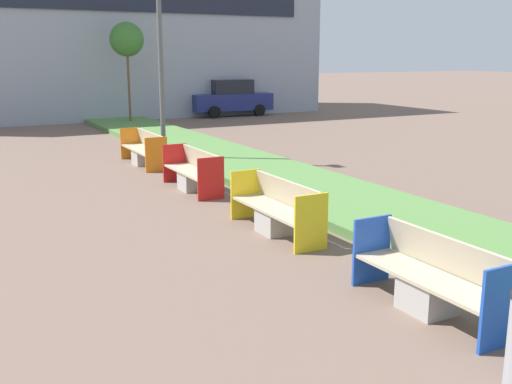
% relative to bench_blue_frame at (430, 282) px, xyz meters
% --- Properties ---
extents(planter_grass_strip, '(2.80, 120.00, 0.18)m').
position_rel_bench_blue_frame_xyz_m(planter_grass_strip, '(2.26, 4.72, -0.28)').
color(planter_grass_strip, '#568442').
rests_on(planter_grass_strip, ground).
extents(building_backdrop, '(21.49, 7.55, 10.25)m').
position_rel_bench_blue_frame_xyz_m(building_backdrop, '(3.06, 26.88, 4.75)').
color(building_backdrop, '#939EAD').
rests_on(building_backdrop, ground).
extents(bench_blue_frame, '(0.65, 2.22, 0.94)m').
position_rel_bench_blue_frame_xyz_m(bench_blue_frame, '(0.00, 0.00, 0.00)').
color(bench_blue_frame, '#ADA8A0').
rests_on(bench_blue_frame, ground).
extents(bench_yellow_frame, '(0.65, 2.35, 0.94)m').
position_rel_bench_blue_frame_xyz_m(bench_yellow_frame, '(0.00, 3.77, 0.00)').
color(bench_yellow_frame, '#ADA8A0').
rests_on(bench_yellow_frame, ground).
extents(bench_red_frame, '(0.65, 2.26, 0.94)m').
position_rel_bench_blue_frame_xyz_m(bench_red_frame, '(0.00, 7.69, 0.00)').
color(bench_red_frame, '#ADA8A0').
rests_on(bench_red_frame, ground).
extents(bench_orange_frame, '(0.65, 2.45, 0.94)m').
position_rel_bench_blue_frame_xyz_m(bench_orange_frame, '(0.00, 11.43, 0.01)').
color(bench_orange_frame, '#ADA8A0').
rests_on(bench_orange_frame, ground).
extents(street_lamp_post, '(0.24, 0.44, 6.71)m').
position_rel_bench_blue_frame_xyz_m(street_lamp_post, '(0.61, 11.48, 3.36)').
color(street_lamp_post, '#56595B').
rests_on(street_lamp_post, ground).
extents(sapling_tree_far, '(1.49, 1.49, 4.50)m').
position_rel_bench_blue_frame_xyz_m(sapling_tree_far, '(2.52, 21.43, 3.36)').
color(sapling_tree_far, brown).
rests_on(sapling_tree_far, ground).
extents(parked_car_distant, '(4.28, 2.00, 1.86)m').
position_rel_bench_blue_frame_xyz_m(parked_car_distant, '(8.33, 23.18, 0.54)').
color(parked_car_distant, navy).
rests_on(parked_car_distant, ground).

